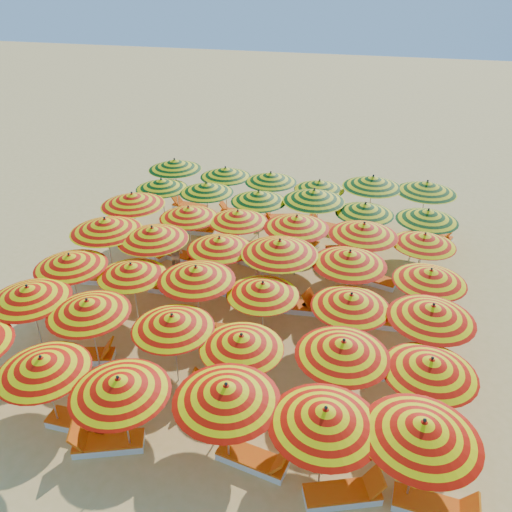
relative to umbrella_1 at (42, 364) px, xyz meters
name	(u,v)px	position (x,y,z in m)	size (l,w,h in m)	color
ground	(252,302)	(3.31, 6.67, -2.09)	(120.00, 120.00, 0.00)	#E9B967
umbrella_1	(42,364)	(0.00, 0.00, 0.00)	(2.59, 2.59, 2.38)	silver
umbrella_2	(119,386)	(2.15, -0.20, 0.06)	(2.57, 2.57, 2.45)	silver
umbrella_3	(226,393)	(4.58, 0.15, 0.16)	(2.43, 2.43, 2.56)	silver
umbrella_4	(325,417)	(6.76, 0.06, 0.15)	(2.43, 2.43, 2.55)	silver
umbrella_5	(423,430)	(8.70, 0.23, 0.18)	(2.78, 2.78, 2.59)	silver
umbrella_6	(28,293)	(-2.16, 2.38, 0.10)	(3.06, 3.06, 2.50)	silver
umbrella_7	(88,307)	(-0.16, 2.27, 0.07)	(2.49, 2.49, 2.46)	silver
umbrella_8	(172,322)	(2.33, 2.35, 0.00)	(2.85, 2.85, 2.38)	silver
umbrella_9	(242,342)	(4.33, 2.12, -0.04)	(2.83, 2.83, 2.33)	silver
umbrella_10	(343,348)	(6.86, 2.36, 0.12)	(2.57, 2.57, 2.51)	silver
umbrella_11	(431,366)	(8.93, 2.37, 0.03)	(2.51, 2.51, 2.42)	silver
umbrella_12	(70,261)	(-2.09, 4.33, 0.08)	(2.91, 2.91, 2.47)	silver
umbrella_13	(131,270)	(-0.06, 4.56, -0.06)	(2.44, 2.44, 2.32)	silver
umbrella_14	(196,273)	(2.13, 4.60, 0.15)	(3.08, 3.08, 2.55)	silver
umbrella_15	(263,289)	(4.23, 4.60, -0.04)	(2.88, 2.88, 2.33)	silver
umbrella_16	(351,301)	(6.82, 4.57, 0.03)	(2.60, 2.60, 2.42)	silver
umbrella_17	(432,312)	(9.01, 4.48, 0.13)	(3.06, 3.06, 2.52)	silver
umbrella_18	(105,225)	(-2.07, 6.55, 0.29)	(2.92, 2.92, 2.71)	silver
umbrella_19	(153,234)	(-0.23, 6.51, 0.23)	(2.53, 2.53, 2.64)	silver
umbrella_20	(220,243)	(2.11, 6.82, 0.02)	(2.78, 2.78, 2.40)	silver
umbrella_21	(280,247)	(4.27, 6.63, 0.29)	(3.13, 3.13, 2.71)	silver
umbrella_22	(350,258)	(6.54, 6.75, 0.17)	(2.85, 2.85, 2.57)	silver
umbrella_23	(430,276)	(9.03, 6.58, 0.02)	(2.53, 2.53, 2.40)	silver
umbrella_24	(132,199)	(-2.26, 8.92, 0.27)	(3.02, 3.02, 2.69)	silver
umbrella_25	(189,212)	(0.15, 8.83, 0.04)	(2.63, 2.63, 2.42)	silver
umbrella_26	(238,216)	(2.09, 9.02, 0.04)	(2.77, 2.77, 2.42)	silver
umbrella_27	(297,222)	(4.39, 8.86, 0.17)	(3.17, 3.17, 2.57)	silver
umbrella_28	(364,229)	(6.80, 8.84, 0.20)	(2.84, 2.84, 2.61)	silver
umbrella_29	(424,239)	(8.90, 9.07, -0.02)	(2.90, 2.90, 2.36)	silver
umbrella_30	(162,184)	(-2.11, 11.28, 0.03)	(2.65, 2.65, 2.41)	silver
umbrella_31	(206,188)	(-0.03, 11.30, 0.07)	(2.88, 2.88, 2.46)	silver
umbrella_32	(259,196)	(2.36, 11.00, 0.06)	(2.83, 2.83, 2.45)	silver
umbrella_33	(314,195)	(4.61, 11.26, 0.26)	(3.24, 3.24, 2.68)	silver
umbrella_34	(365,209)	(6.68, 10.98, 0.05)	(2.98, 2.98, 2.44)	silver
umbrella_35	(428,215)	(9.03, 10.92, 0.09)	(2.72, 2.72, 2.48)	silver
umbrella_36	(175,164)	(-2.32, 13.24, 0.23)	(2.63, 2.63, 2.64)	silver
umbrella_37	(226,172)	(0.18, 13.26, 0.09)	(2.96, 2.96, 2.48)	silver
umbrella_38	(271,177)	(2.34, 13.17, 0.09)	(2.89, 2.89, 2.48)	silver
umbrella_39	(319,185)	(4.55, 13.14, -0.03)	(2.60, 2.60, 2.34)	silver
umbrella_40	(373,182)	(6.79, 13.33, 0.29)	(3.33, 3.33, 2.71)	silver
umbrella_41	(427,187)	(9.01, 13.39, 0.26)	(2.78, 2.78, 2.68)	silver
lounger_0	(82,422)	(0.60, 0.13, -1.94)	(1.74, 0.60, 0.69)	white
lounger_1	(107,443)	(1.56, -0.28, -1.94)	(1.82, 1.18, 0.69)	white
lounger_2	(254,460)	(5.18, 0.23, -1.94)	(1.80, 0.85, 0.69)	white
lounger_3	(344,494)	(7.36, -0.09, -1.94)	(1.82, 1.20, 0.69)	white
lounger_4	(435,507)	(9.30, 0.11, -1.94)	(1.76, 0.68, 0.69)	white
lounger_5	(87,356)	(-0.67, 2.41, -1.94)	(1.83, 1.05, 0.69)	white
lounger_6	(222,392)	(3.73, 2.11, -1.94)	(1.78, 0.75, 0.69)	white
lounger_7	(62,313)	(-2.69, 4.12, -1.94)	(1.78, 0.73, 0.69)	white
lounger_8	(214,331)	(2.63, 4.59, -1.94)	(1.78, 0.73, 0.69)	white
lounger_9	(361,359)	(7.33, 4.47, -1.94)	(1.82, 1.22, 0.69)	white
lounger_10	(101,278)	(-2.57, 6.41, -1.94)	(1.79, 0.80, 0.69)	white
lounger_11	(171,288)	(0.27, 6.52, -1.94)	(1.76, 0.66, 0.69)	white
lounger_12	(236,291)	(2.61, 6.98, -1.94)	(1.75, 0.63, 0.69)	white
lounger_13	(295,306)	(4.86, 6.59, -1.94)	(1.79, 0.77, 0.69)	white
lounger_14	(326,311)	(5.94, 6.59, -1.94)	(1.83, 1.10, 0.69)	white
lounger_15	(404,324)	(8.53, 6.58, -1.94)	(1.77, 0.70, 0.69)	white
lounger_16	(149,251)	(-1.75, 8.82, -1.94)	(1.82, 1.18, 0.69)	white
lounger_17	(180,256)	(-0.35, 8.80, -1.94)	(1.81, 0.90, 0.69)	white
lounger_18	(252,261)	(2.59, 9.20, -1.94)	(1.82, 1.03, 0.69)	white
lounger_19	(372,279)	(7.31, 9.09, -1.94)	(1.82, 0.99, 0.69)	white
lounger_20	(197,229)	(-0.53, 11.19, -1.94)	(1.77, 0.70, 0.69)	white
lounger_21	(297,241)	(4.02, 11.30, -1.94)	(1.82, 1.01, 0.69)	white
lounger_22	(348,251)	(6.18, 11.03, -1.94)	(1.82, 1.03, 0.69)	white
lounger_23	(189,206)	(-1.82, 13.41, -1.94)	(1.78, 0.73, 0.69)	white
lounger_24	(237,213)	(0.68, 13.36, -1.94)	(1.80, 0.85, 0.69)	white
lounger_25	(281,218)	(2.84, 13.30, -1.94)	(1.83, 1.08, 0.69)	white
lounger_26	(327,227)	(5.05, 12.98, -1.94)	(1.81, 0.91, 0.69)	white
lounger_27	(432,236)	(9.61, 13.31, -1.94)	(1.83, 1.15, 0.69)	white
beachgoer_a	(262,269)	(3.41, 7.68, -1.31)	(0.57, 0.37, 1.57)	tan
beachgoer_b	(175,254)	(-0.16, 8.00, -1.40)	(0.67, 0.53, 1.39)	tan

